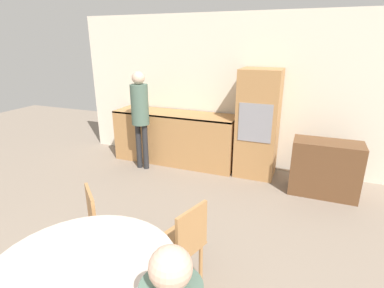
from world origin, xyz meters
TOP-DOWN VIEW (x-y plane):
  - wall_back at (0.00, 5.43)m, footprint 6.28×0.05m
  - kitchen_counter at (-1.17, 5.08)m, footprint 2.25×0.60m
  - oven_unit at (0.31, 5.09)m, footprint 0.64×0.59m
  - sideboard at (1.37, 4.74)m, footprint 0.94×0.45m
  - chair_far_left at (-0.78, 2.17)m, footprint 0.56×0.56m
  - chair_far_right at (0.17, 2.34)m, footprint 0.50×0.50m
  - person_standing at (-1.58, 4.60)m, footprint 0.29×0.29m
  - bowl_near at (-0.20, 1.53)m, footprint 0.18×0.18m

SIDE VIEW (x-z plane):
  - sideboard at x=1.37m, z-range 0.00..0.81m
  - kitchen_counter at x=-1.17m, z-range 0.01..0.95m
  - chair_far_left at x=-0.78m, z-range 0.06..0.92m
  - chair_far_right at x=0.17m, z-range 0.06..0.92m
  - bowl_near at x=-0.20m, z-range 0.77..0.81m
  - oven_unit at x=0.31m, z-range 0.00..1.75m
  - person_standing at x=-1.58m, z-range 0.22..1.91m
  - wall_back at x=0.00m, z-range 0.00..2.60m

